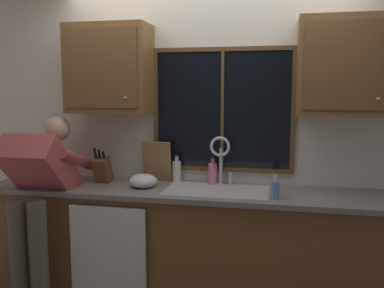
{
  "coord_description": "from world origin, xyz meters",
  "views": [
    {
      "loc": [
        0.55,
        -3.41,
        1.69
      ],
      "look_at": [
        -0.11,
        -0.3,
        1.28
      ],
      "focal_mm": 38.9,
      "sensor_mm": 36.0,
      "label": 1
    }
  ],
  "objects": [
    {
      "name": "back_wall",
      "position": [
        0.0,
        0.06,
        1.27
      ],
      "size": [
        5.89,
        0.12,
        2.55
      ],
      "primitive_type": "cube",
      "color": "silver",
      "rests_on": "floor"
    },
    {
      "name": "window_glass",
      "position": [
        0.09,
        -0.01,
        1.52
      ],
      "size": [
        1.1,
        0.02,
        0.95
      ],
      "primitive_type": "cube",
      "color": "black"
    },
    {
      "name": "window_frame_top",
      "position": [
        0.09,
        -0.02,
        2.02
      ],
      "size": [
        1.17,
        0.02,
        0.04
      ],
      "primitive_type": "cube",
      "color": "brown"
    },
    {
      "name": "window_frame_bottom",
      "position": [
        0.09,
        -0.02,
        1.03
      ],
      "size": [
        1.17,
        0.02,
        0.04
      ],
      "primitive_type": "cube",
      "color": "brown"
    },
    {
      "name": "window_frame_left",
      "position": [
        -0.48,
        -0.02,
        1.52
      ],
      "size": [
        0.04,
        0.02,
        0.95
      ],
      "primitive_type": "cube",
      "color": "brown"
    },
    {
      "name": "window_frame_right",
      "position": [
        0.65,
        -0.02,
        1.52
      ],
      "size": [
        0.03,
        0.02,
        0.95
      ],
      "primitive_type": "cube",
      "color": "brown"
    },
    {
      "name": "window_mullion_center",
      "position": [
        0.09,
        -0.02,
        1.52
      ],
      "size": [
        0.02,
        0.02,
        0.95
      ],
      "primitive_type": "cube",
      "color": "brown"
    },
    {
      "name": "lower_cabinet_run",
      "position": [
        0.0,
        -0.29,
        0.44
      ],
      "size": [
        3.49,
        0.58,
        0.88
      ],
      "primitive_type": "cube",
      "color": "brown",
      "rests_on": "floor"
    },
    {
      "name": "countertop",
      "position": [
        0.0,
        -0.31,
        0.9
      ],
      "size": [
        3.55,
        0.62,
        0.04
      ],
      "primitive_type": "cube",
      "color": "slate",
      "rests_on": "lower_cabinet_run"
    },
    {
      "name": "dishwasher_front",
      "position": [
        -0.69,
        -0.61,
        0.46
      ],
      "size": [
        0.6,
        0.02,
        0.74
      ],
      "primitive_type": "cube",
      "color": "white"
    },
    {
      "name": "upper_cabinet_left",
      "position": [
        -0.83,
        -0.17,
        1.86
      ],
      "size": [
        0.68,
        0.36,
        0.72
      ],
      "color": "brown"
    },
    {
      "name": "upper_cabinet_right",
      "position": [
        1.01,
        -0.17,
        1.86
      ],
      "size": [
        0.68,
        0.36,
        0.72
      ],
      "color": "brown"
    },
    {
      "name": "sink",
      "position": [
        0.09,
        -0.3,
        0.82
      ],
      "size": [
        0.8,
        0.46,
        0.21
      ],
      "color": "#B7B7BC",
      "rests_on": "lower_cabinet_run"
    },
    {
      "name": "faucet",
      "position": [
        0.09,
        -0.12,
        1.17
      ],
      "size": [
        0.18,
        0.09,
        0.4
      ],
      "color": "silver",
      "rests_on": "countertop"
    },
    {
      "name": "person_standing",
      "position": [
        -1.26,
        -0.58,
        0.93
      ],
      "size": [
        0.53,
        0.72,
        1.47
      ],
      "color": "#595147",
      "rests_on": "floor"
    },
    {
      "name": "knife_block",
      "position": [
        -0.89,
        -0.23,
        1.03
      ],
      "size": [
        0.12,
        0.18,
        0.32
      ],
      "color": "brown",
      "rests_on": "countertop"
    },
    {
      "name": "cutting_board",
      "position": [
        -0.46,
        -0.09,
        1.09
      ],
      "size": [
        0.25,
        0.09,
        0.34
      ],
      "primitive_type": "cube",
      "rotation": [
        0.21,
        0.0,
        0.0
      ],
      "color": "#997047",
      "rests_on": "countertop"
    },
    {
      "name": "mixing_bowl",
      "position": [
        -0.5,
        -0.32,
        0.97
      ],
      "size": [
        0.22,
        0.22,
        0.11
      ],
      "primitive_type": "ellipsoid",
      "color": "silver",
      "rests_on": "countertop"
    },
    {
      "name": "soap_dispenser",
      "position": [
        0.53,
        -0.46,
        0.99
      ],
      "size": [
        0.06,
        0.07,
        0.18
      ],
      "color": "#668CCC",
      "rests_on": "countertop"
    },
    {
      "name": "bottle_green_glass",
      "position": [
        0.02,
        -0.09,
        1.01
      ],
      "size": [
        0.07,
        0.07,
        0.23
      ],
      "color": "pink",
      "rests_on": "countertop"
    },
    {
      "name": "bottle_tall_clear",
      "position": [
        -0.29,
        -0.07,
        1.02
      ],
      "size": [
        0.07,
        0.07,
        0.23
      ],
      "color": "silver",
      "rests_on": "countertop"
    }
  ]
}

